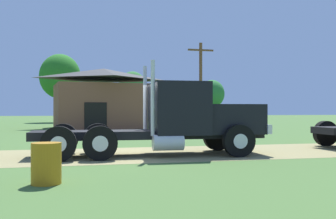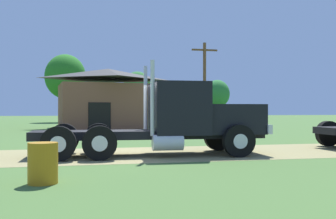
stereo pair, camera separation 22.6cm
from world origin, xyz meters
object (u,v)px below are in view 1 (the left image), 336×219
truck_foreground_white (180,120)px  utility_pole_far (201,83)px  steel_barrel (46,163)px  shed_building (104,99)px

truck_foreground_white → utility_pole_far: size_ratio=1.14×
truck_foreground_white → steel_barrel: 6.36m
truck_foreground_white → steel_barrel: bearing=-132.0°
truck_foreground_white → steel_barrel: truck_foreground_white is taller
steel_barrel → shed_building: 26.83m
steel_barrel → shed_building: bearing=83.3°
shed_building → truck_foreground_white: bearing=-87.2°
truck_foreground_white → shed_building: 21.93m
utility_pole_far → shed_building: bearing=151.3°
truck_foreground_white → utility_pole_far: utility_pole_far is taller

